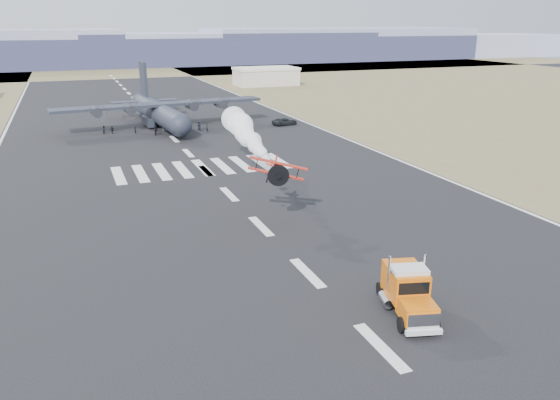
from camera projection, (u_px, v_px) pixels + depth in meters
ground at (381, 347)px, 36.06m from camera, size 500.00×500.00×0.00m
scrub_far at (106, 70)px, 239.79m from camera, size 500.00×80.00×0.00m
runway_markings at (188, 153)px, 89.21m from camera, size 60.00×260.00×0.01m
ridge_seg_d at (100, 52)px, 264.34m from camera, size 150.00×50.00×13.00m
ridge_seg_e at (229, 48)px, 286.39m from camera, size 150.00×50.00×15.00m
ridge_seg_f at (340, 44)px, 308.45m from camera, size 150.00×50.00×17.00m
ridge_seg_g at (435, 46)px, 331.44m from camera, size 150.00×50.00×13.00m
hangar_right at (266, 76)px, 183.82m from camera, size 20.50×12.50×5.90m
semi_truck at (407, 290)px, 39.82m from camera, size 4.39×8.34×3.67m
aerobatic_biplane at (277, 170)px, 57.39m from camera, size 6.17×5.70×3.06m
smoke_trail at (242, 127)px, 79.41m from camera, size 6.19×28.59×3.92m
transport_aircraft at (158, 111)px, 111.34m from camera, size 42.18×34.67×12.17m
support_vehicle at (285, 121)px, 113.25m from camera, size 5.65×3.26×1.48m
crew_a at (207, 128)px, 105.66m from camera, size 0.61×0.70×1.68m
crew_b at (104, 130)px, 104.33m from camera, size 0.83×0.89×1.56m
crew_c at (200, 127)px, 106.54m from camera, size 0.48×1.02×1.56m
crew_d at (112, 130)px, 104.17m from camera, size 1.03×0.84×1.57m
crew_e at (199, 125)px, 108.05m from camera, size 0.98×1.01×1.79m
crew_f at (156, 130)px, 103.12m from camera, size 0.86×1.80×1.87m
crew_g at (135, 130)px, 104.31m from camera, size 0.67×0.72×1.56m
crew_h at (164, 127)px, 106.78m from camera, size 1.03×0.96×1.82m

